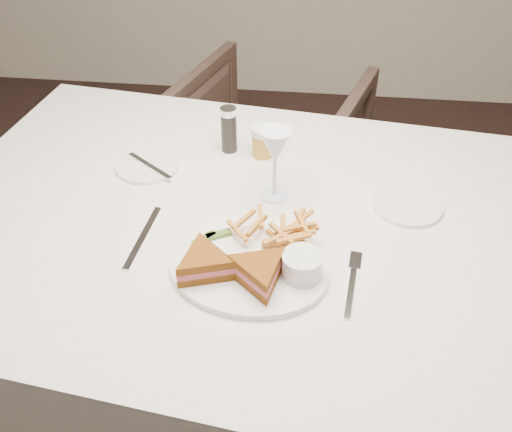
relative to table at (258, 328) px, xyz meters
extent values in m
cube|color=silver|center=(0.00, 0.00, 0.00)|extent=(1.63, 1.19, 0.75)
imported|color=#48352C|center=(-0.06, 0.95, -0.03)|extent=(0.82, 0.80, 0.69)
ellipsoid|color=white|center=(0.00, -0.17, 0.38)|extent=(0.35, 0.29, 0.01)
cube|color=silver|center=(-0.24, -0.09, 0.38)|extent=(0.03, 0.21, 0.00)
cylinder|color=white|center=(-0.30, 0.17, 0.38)|extent=(0.16, 0.16, 0.01)
cylinder|color=white|center=(0.33, 0.08, 0.38)|extent=(0.16, 0.16, 0.01)
cylinder|color=black|center=(-0.11, 0.28, 0.44)|extent=(0.04, 0.04, 0.12)
cylinder|color=#B57A2B|center=(-0.02, 0.26, 0.42)|extent=(0.06, 0.06, 0.08)
cube|color=#4B6E26|center=(-0.08, -0.08, 0.40)|extent=(0.06, 0.04, 0.01)
cube|color=#4B6E26|center=(-0.10, -0.10, 0.40)|extent=(0.05, 0.05, 0.01)
cylinder|color=white|center=(0.10, -0.18, 0.42)|extent=(0.08, 0.08, 0.05)
camera|label=1|loc=(0.10, -0.97, 1.18)|focal=40.00mm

